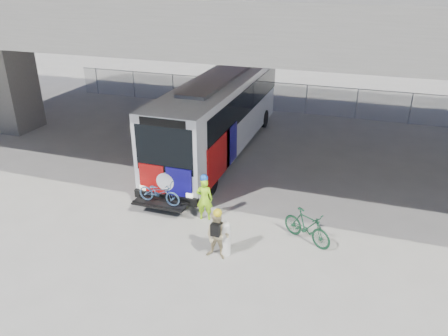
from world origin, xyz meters
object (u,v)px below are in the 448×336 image
at_px(bus, 220,110).
at_px(cyclist_hivis, 204,198).
at_px(bollard, 226,237).
at_px(cyclist_tan, 218,235).
at_px(bike_parked, 307,227).

xyz_separation_m(bus, cyclist_hivis, (1.64, -6.33, -1.26)).
height_order(bollard, cyclist_hivis, cyclist_hivis).
relative_size(bollard, cyclist_tan, 0.69).
xyz_separation_m(bus, cyclist_tan, (2.86, -8.38, -1.29)).
relative_size(cyclist_hivis, cyclist_tan, 1.02).
relative_size(bus, cyclist_tan, 7.45).
height_order(bus, cyclist_hivis, bus).
relative_size(bollard, cyclist_hivis, 0.67).
relative_size(cyclist_tan, bike_parked, 0.93).
xyz_separation_m(cyclist_hivis, bike_parked, (3.68, -0.26, -0.29)).
relative_size(bollard, bike_parked, 0.64).
height_order(bollard, bike_parked, bollard).
height_order(bus, bollard, bus).
bearing_deg(cyclist_hivis, bike_parked, 164.18).
bearing_deg(bus, bike_parked, -51.09).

